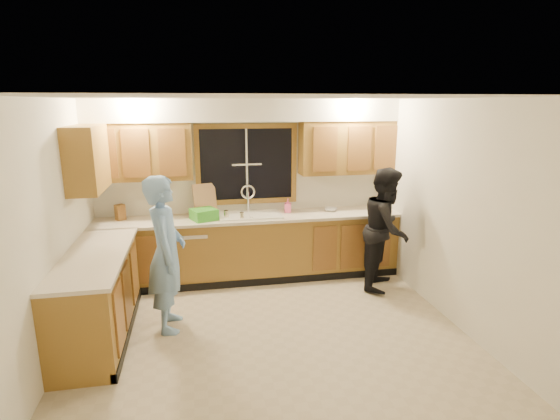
# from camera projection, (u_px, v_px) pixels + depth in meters

# --- Properties ---
(floor) EXTENTS (4.20, 4.20, 0.00)m
(floor) POSITION_uv_depth(u_px,v_px,m) (270.00, 334.00, 4.76)
(floor) COLOR #BAAB8F
(floor) RESTS_ON ground
(ceiling) EXTENTS (4.20, 4.20, 0.00)m
(ceiling) POSITION_uv_depth(u_px,v_px,m) (269.00, 97.00, 4.16)
(ceiling) COLOR silver
(wall_back) EXTENTS (4.20, 0.00, 4.20)m
(wall_back) POSITION_uv_depth(u_px,v_px,m) (247.00, 188.00, 6.27)
(wall_back) COLOR silver
(wall_back) RESTS_ON ground
(wall_left) EXTENTS (0.00, 3.80, 3.80)m
(wall_left) POSITION_uv_depth(u_px,v_px,m) (48.00, 235.00, 4.07)
(wall_left) COLOR silver
(wall_left) RESTS_ON ground
(wall_right) EXTENTS (0.00, 3.80, 3.80)m
(wall_right) POSITION_uv_depth(u_px,v_px,m) (455.00, 214.00, 4.85)
(wall_right) COLOR silver
(wall_right) RESTS_ON ground
(base_cabinets_back) EXTENTS (4.20, 0.60, 0.88)m
(base_cabinets_back) POSITION_uv_depth(u_px,v_px,m) (251.00, 249.00, 6.18)
(base_cabinets_back) COLOR olive
(base_cabinets_back) RESTS_ON ground
(base_cabinets_left) EXTENTS (0.60, 1.90, 0.88)m
(base_cabinets_left) POSITION_uv_depth(u_px,v_px,m) (98.00, 297.00, 4.65)
(base_cabinets_left) COLOR olive
(base_cabinets_left) RESTS_ON ground
(countertop_back) EXTENTS (4.20, 0.63, 0.04)m
(countertop_back) POSITION_uv_depth(u_px,v_px,m) (250.00, 218.00, 6.05)
(countertop_back) COLOR beige
(countertop_back) RESTS_ON base_cabinets_back
(countertop_left) EXTENTS (0.63, 1.90, 0.04)m
(countertop_left) POSITION_uv_depth(u_px,v_px,m) (95.00, 256.00, 4.54)
(countertop_left) COLOR beige
(countertop_left) RESTS_ON base_cabinets_left
(upper_cabinets_left) EXTENTS (1.35, 0.33, 0.75)m
(upper_cabinets_left) POSITION_uv_depth(u_px,v_px,m) (140.00, 152.00, 5.71)
(upper_cabinets_left) COLOR olive
(upper_cabinets_left) RESTS_ON wall_back
(upper_cabinets_right) EXTENTS (1.35, 0.33, 0.75)m
(upper_cabinets_right) POSITION_uv_depth(u_px,v_px,m) (347.00, 148.00, 6.24)
(upper_cabinets_right) COLOR olive
(upper_cabinets_right) RESTS_ON wall_back
(upper_cabinets_return) EXTENTS (0.33, 0.90, 0.75)m
(upper_cabinets_return) POSITION_uv_depth(u_px,v_px,m) (87.00, 158.00, 5.03)
(upper_cabinets_return) COLOR olive
(upper_cabinets_return) RESTS_ON wall_left
(soffit) EXTENTS (4.20, 0.35, 0.30)m
(soffit) POSITION_uv_depth(u_px,v_px,m) (247.00, 110.00, 5.84)
(soffit) COLOR white
(soffit) RESTS_ON wall_back
(window_frame) EXTENTS (1.44, 0.03, 1.14)m
(window_frame) POSITION_uv_depth(u_px,v_px,m) (247.00, 164.00, 6.18)
(window_frame) COLOR black
(window_frame) RESTS_ON wall_back
(sink) EXTENTS (0.86, 0.52, 0.57)m
(sink) POSITION_uv_depth(u_px,v_px,m) (250.00, 220.00, 6.08)
(sink) COLOR white
(sink) RESTS_ON countertop_back
(dishwasher) EXTENTS (0.60, 0.56, 0.82)m
(dishwasher) POSITION_uv_depth(u_px,v_px,m) (190.00, 255.00, 6.02)
(dishwasher) COLOR white
(dishwasher) RESTS_ON floor
(stove) EXTENTS (0.58, 0.75, 0.90)m
(stove) POSITION_uv_depth(u_px,v_px,m) (86.00, 321.00, 4.11)
(stove) COLOR white
(stove) RESTS_ON floor
(man) EXTENTS (0.42, 0.63, 1.72)m
(man) POSITION_uv_depth(u_px,v_px,m) (166.00, 254.00, 4.71)
(man) COLOR #74A1DB
(man) RESTS_ON floor
(woman) EXTENTS (0.96, 1.01, 1.64)m
(woman) POSITION_uv_depth(u_px,v_px,m) (386.00, 229.00, 5.81)
(woman) COLOR black
(woman) RESTS_ON floor
(knife_block) EXTENTS (0.15, 0.15, 0.21)m
(knife_block) POSITION_uv_depth(u_px,v_px,m) (120.00, 212.00, 5.83)
(knife_block) COLOR brown
(knife_block) RESTS_ON countertop_back
(cutting_board) EXTENTS (0.34, 0.21, 0.43)m
(cutting_board) POSITION_uv_depth(u_px,v_px,m) (205.00, 199.00, 6.11)
(cutting_board) COLOR tan
(cutting_board) RESTS_ON countertop_back
(dish_crate) EXTENTS (0.40, 0.39, 0.15)m
(dish_crate) POSITION_uv_depth(u_px,v_px,m) (204.00, 214.00, 5.85)
(dish_crate) COLOR green
(dish_crate) RESTS_ON countertop_back
(soap_bottle) EXTENTS (0.11, 0.11, 0.20)m
(soap_bottle) POSITION_uv_depth(u_px,v_px,m) (288.00, 206.00, 6.24)
(soap_bottle) COLOR pink
(soap_bottle) RESTS_ON countertop_back
(bowl) EXTENTS (0.25, 0.25, 0.05)m
(bowl) POSITION_uv_depth(u_px,v_px,m) (331.00, 209.00, 6.32)
(bowl) COLOR silver
(bowl) RESTS_ON countertop_back
(can_left) EXTENTS (0.08, 0.08, 0.12)m
(can_left) POSITION_uv_depth(u_px,v_px,m) (226.00, 215.00, 5.90)
(can_left) COLOR #C0B494
(can_left) RESTS_ON countertop_back
(can_right) EXTENTS (0.06, 0.06, 0.11)m
(can_right) POSITION_uv_depth(u_px,v_px,m) (242.00, 216.00, 5.84)
(can_right) COLOR #C0B494
(can_right) RESTS_ON countertop_back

